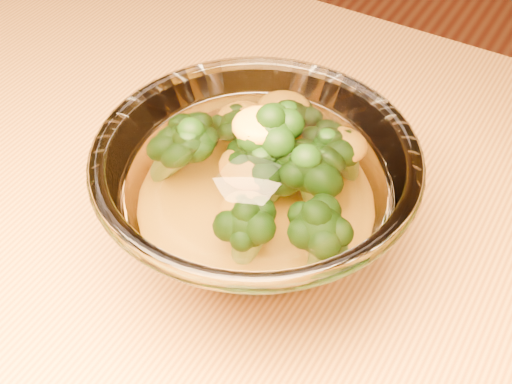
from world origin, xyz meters
TOP-DOWN VIEW (x-y plane):
  - table at (0.00, 0.00)m, footprint 1.20×0.80m
  - glass_bowl at (0.10, 0.04)m, footprint 0.24×0.24m
  - cheese_sauce at (0.10, 0.04)m, footprint 0.13×0.13m
  - broccoli_heap at (0.10, 0.05)m, footprint 0.18×0.16m

SIDE VIEW (x-z plane):
  - table at x=0.00m, z-range 0.28..1.03m
  - cheese_sauce at x=0.10m, z-range 0.77..0.80m
  - glass_bowl at x=0.10m, z-range 0.75..0.86m
  - broccoli_heap at x=0.10m, z-range 0.78..0.86m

